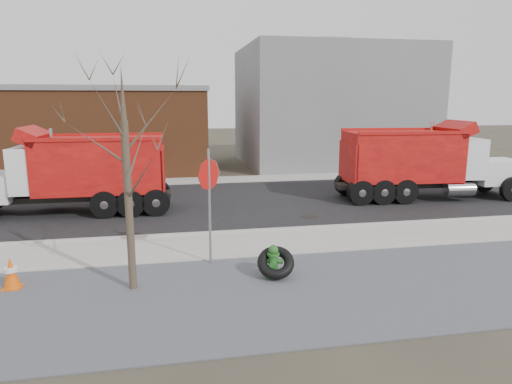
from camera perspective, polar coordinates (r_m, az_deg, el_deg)
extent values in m
plane|color=#383328|center=(14.11, -1.16, -6.94)|extent=(120.00, 120.00, 0.00)
cube|color=slate|center=(10.90, 2.01, -12.56)|extent=(60.00, 5.00, 0.03)
cube|color=#9E9B93|center=(14.34, -1.33, -6.51)|extent=(60.00, 2.50, 0.06)
cube|color=#9E9B93|center=(15.56, -2.12, -4.97)|extent=(60.00, 0.15, 0.11)
cube|color=black|center=(20.13, -4.17, -1.33)|extent=(60.00, 9.40, 0.02)
cube|color=#9E9B93|center=(25.69, -5.66, 1.48)|extent=(60.00, 2.00, 0.06)
cube|color=gray|center=(33.17, 9.14, 10.52)|extent=(12.00, 10.00, 8.00)
cube|color=brown|center=(31.25, -25.37, 6.77)|extent=(20.00, 8.00, 5.00)
cube|color=gray|center=(31.20, -25.79, 11.62)|extent=(20.20, 8.20, 0.30)
cylinder|color=#382D23|center=(10.93, -15.61, -1.94)|extent=(0.18, 0.18, 4.00)
cone|color=#382D23|center=(10.65, -16.37, 11.80)|extent=(0.14, 0.14, 1.20)
cylinder|color=#2F6F2A|center=(11.84, 2.16, -10.48)|extent=(0.46, 0.46, 0.06)
cylinder|color=#2F6F2A|center=(11.73, 2.17, -9.05)|extent=(0.24, 0.24, 0.63)
cylinder|color=#2F6F2A|center=(11.63, 2.18, -7.75)|extent=(0.31, 0.31, 0.05)
sphere|color=#2F6F2A|center=(11.60, 2.19, -7.26)|extent=(0.25, 0.25, 0.25)
cylinder|color=#2F6F2A|center=(11.56, 2.19, -6.77)|extent=(0.05, 0.05, 0.06)
cylinder|color=#2F6F2A|center=(11.71, 1.30, -8.58)|extent=(0.16, 0.15, 0.11)
cylinder|color=#2F6F2A|center=(11.68, 3.05, -8.66)|extent=(0.16, 0.15, 0.11)
cylinder|color=#2F6F2A|center=(11.54, 2.08, -9.02)|extent=(0.19, 0.17, 0.16)
torus|color=black|center=(11.67, 2.49, -8.80)|extent=(1.09, 1.05, 0.80)
cylinder|color=gray|center=(12.35, -5.82, -1.98)|extent=(0.07, 0.07, 3.19)
cylinder|color=#B2100C|center=(12.17, -5.91, 2.20)|extent=(0.63, 0.63, 0.87)
cube|color=#F35707|center=(12.61, -28.13, -10.53)|extent=(0.41, 0.41, 0.04)
cone|color=#F35707|center=(12.48, -28.30, -8.87)|extent=(0.39, 0.39, 0.76)
cylinder|color=white|center=(12.46, -28.33, -8.54)|extent=(0.31, 0.31, 0.11)
cube|color=black|center=(22.27, 20.49, 0.91)|extent=(8.44, 1.45, 0.22)
cube|color=silver|center=(23.89, 27.69, 2.30)|extent=(2.29, 2.06, 1.08)
cube|color=silver|center=(22.78, 23.89, 4.00)|extent=(1.73, 2.36, 1.77)
cube|color=black|center=(23.12, 25.60, 5.18)|extent=(0.19, 1.96, 0.79)
cube|color=red|center=(21.53, 17.70, 4.32)|extent=(5.06, 2.70, 2.16)
cylinder|color=silver|center=(23.13, 20.99, 5.42)|extent=(0.15, 0.15, 2.36)
cylinder|color=black|center=(24.96, 26.58, 1.26)|extent=(1.10, 0.37, 1.08)
cylinder|color=black|center=(22.15, 13.71, 1.00)|extent=(1.10, 0.37, 1.08)
cylinder|color=black|center=(20.43, 15.53, 0.04)|extent=(1.10, 0.37, 1.08)
cube|color=black|center=(19.50, -22.20, -0.66)|extent=(7.86, 0.91, 0.21)
cube|color=silver|center=(19.57, -25.72, 2.66)|extent=(1.56, 2.23, 1.73)
cube|color=black|center=(19.73, -27.94, 3.94)|extent=(0.07, 1.92, 0.77)
cube|color=red|center=(19.06, -18.82, 3.27)|extent=(4.83, 2.35, 2.12)
cylinder|color=silver|center=(18.43, -24.02, 3.69)|extent=(0.14, 0.14, 2.31)
cylinder|color=black|center=(18.26, -15.37, -1.31)|extent=(1.06, 0.30, 1.06)
cylinder|color=black|center=(20.06, -14.93, -0.16)|extent=(1.06, 0.30, 1.06)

